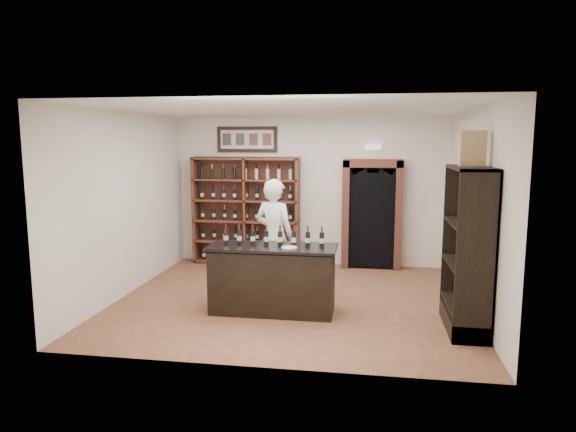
{
  "coord_description": "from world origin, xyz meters",
  "views": [
    {
      "loc": [
        1.18,
        -7.85,
        2.54
      ],
      "look_at": [
        -0.11,
        0.3,
        1.31
      ],
      "focal_mm": 32.0,
      "sensor_mm": 36.0,
      "label": 1
    }
  ],
  "objects_px": {
    "tasting_counter": "(273,279)",
    "shopkeeper": "(274,237)",
    "wine_shelf": "(246,211)",
    "side_cabinet": "(469,275)",
    "wine_crate": "(473,148)",
    "counter_bottle_0": "(226,237)"
  },
  "relations": [
    {
      "from": "shopkeeper",
      "to": "wine_crate",
      "type": "distance_m",
      "value": 3.4
    },
    {
      "from": "tasting_counter",
      "to": "shopkeeper",
      "type": "distance_m",
      "value": 1.05
    },
    {
      "from": "wine_shelf",
      "to": "tasting_counter",
      "type": "xyz_separation_m",
      "value": [
        1.1,
        -2.93,
        -0.61
      ]
    },
    {
      "from": "side_cabinet",
      "to": "shopkeeper",
      "type": "height_order",
      "value": "side_cabinet"
    },
    {
      "from": "counter_bottle_0",
      "to": "wine_crate",
      "type": "distance_m",
      "value": 3.69
    },
    {
      "from": "side_cabinet",
      "to": "wine_crate",
      "type": "bearing_deg",
      "value": 95.21
    },
    {
      "from": "side_cabinet",
      "to": "shopkeeper",
      "type": "xyz_separation_m",
      "value": [
        -2.87,
        1.23,
        0.2
      ]
    },
    {
      "from": "side_cabinet",
      "to": "wine_crate",
      "type": "distance_m",
      "value": 1.68
    },
    {
      "from": "wine_shelf",
      "to": "side_cabinet",
      "type": "bearing_deg",
      "value": -40.21
    },
    {
      "from": "shopkeeper",
      "to": "wine_crate",
      "type": "relative_size",
      "value": 4.12
    },
    {
      "from": "wine_shelf",
      "to": "counter_bottle_0",
      "type": "height_order",
      "value": "wine_shelf"
    },
    {
      "from": "side_cabinet",
      "to": "shopkeeper",
      "type": "distance_m",
      "value": 3.13
    },
    {
      "from": "counter_bottle_0",
      "to": "side_cabinet",
      "type": "bearing_deg",
      "value": -5.86
    },
    {
      "from": "counter_bottle_0",
      "to": "side_cabinet",
      "type": "distance_m",
      "value": 3.48
    },
    {
      "from": "counter_bottle_0",
      "to": "wine_crate",
      "type": "relative_size",
      "value": 0.65
    },
    {
      "from": "side_cabinet",
      "to": "wine_crate",
      "type": "relative_size",
      "value": 4.73
    },
    {
      "from": "tasting_counter",
      "to": "side_cabinet",
      "type": "height_order",
      "value": "side_cabinet"
    },
    {
      "from": "wine_shelf",
      "to": "wine_crate",
      "type": "distance_m",
      "value": 5.11
    },
    {
      "from": "wine_shelf",
      "to": "shopkeeper",
      "type": "distance_m",
      "value": 2.23
    },
    {
      "from": "tasting_counter",
      "to": "wine_crate",
      "type": "xyz_separation_m",
      "value": [
        2.71,
        -0.19,
        1.94
      ]
    },
    {
      "from": "wine_shelf",
      "to": "wine_crate",
      "type": "bearing_deg",
      "value": -39.29
    },
    {
      "from": "wine_shelf",
      "to": "shopkeeper",
      "type": "relative_size",
      "value": 1.15
    }
  ]
}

